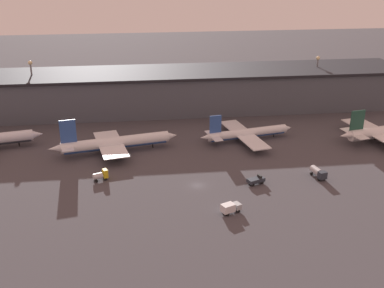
{
  "coord_description": "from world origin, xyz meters",
  "views": [
    {
      "loc": [
        -17.76,
        -131.56,
        67.34
      ],
      "look_at": [
        0.7,
        19.4,
        6.0
      ],
      "focal_mm": 45.0,
      "sensor_mm": 36.0,
      "label": 1
    }
  ],
  "objects": [
    {
      "name": "ground",
      "position": [
        0.0,
        0.0,
        0.0
      ],
      "size": [
        600.0,
        600.0,
        0.0
      ],
      "primitive_type": "plane",
      "color": "#423F44"
    },
    {
      "name": "airplane_1",
      "position": [
        -25.92,
        29.84,
        3.55
      ],
      "size": [
        46.16,
        27.89,
        13.88
      ],
      "rotation": [
        0.0,
        0.0,
        0.2
      ],
      "color": "white",
      "rests_on": "ground"
    },
    {
      "name": "service_vehicle_4",
      "position": [
        6.83,
        -17.66,
        1.65
      ],
      "size": [
        6.2,
        4.6,
        2.9
      ],
      "rotation": [
        0.0,
        0.0,
        0.42
      ],
      "color": "#9EA3A8",
      "rests_on": "ground"
    },
    {
      "name": "service_vehicle_0",
      "position": [
        -29.68,
        7.3,
        1.71
      ],
      "size": [
        4.97,
        3.5,
        3.42
      ],
      "rotation": [
        0.0,
        0.0,
        0.36
      ],
      "color": "gold",
      "rests_on": "ground"
    },
    {
      "name": "lamp_post_1",
      "position": [
        65.71,
        77.5,
        14.64
      ],
      "size": [
        1.8,
        1.8,
        22.72
      ],
      "color": "slate",
      "rests_on": "ground"
    },
    {
      "name": "service_vehicle_2",
      "position": [
        18.22,
        -1.06,
        1.26
      ],
      "size": [
        6.0,
        4.32,
        2.69
      ],
      "rotation": [
        0.0,
        0.0,
        0.37
      ],
      "color": "#282D38",
      "rests_on": "ground"
    },
    {
      "name": "airplane_2",
      "position": [
        23.48,
        35.31,
        2.89
      ],
      "size": [
        37.85,
        32.89,
        11.33
      ],
      "rotation": [
        0.0,
        0.0,
        0.2
      ],
      "color": "white",
      "rests_on": "ground"
    },
    {
      "name": "service_vehicle_1",
      "position": [
        38.94,
        0.96,
        1.77
      ],
      "size": [
        3.71,
        6.95,
        2.99
      ],
      "rotation": [
        0.0,
        0.0,
        -1.36
      ],
      "color": "#282D38",
      "rests_on": "ground"
    },
    {
      "name": "lamp_post_0",
      "position": [
        -61.52,
        77.5,
        15.3
      ],
      "size": [
        1.8,
        1.8,
        23.91
      ],
      "color": "slate",
      "rests_on": "ground"
    },
    {
      "name": "airplane_3",
      "position": [
        73.61,
        28.31,
        3.72
      ],
      "size": [
        36.41,
        36.09,
        13.45
      ],
      "rotation": [
        0.0,
        0.0,
        0.2
      ],
      "color": "white",
      "rests_on": "ground"
    },
    {
      "name": "terminal_building",
      "position": [
        0.0,
        77.39,
        8.93
      ],
      "size": [
        207.26,
        30.34,
        17.78
      ],
      "color": "#4C515B",
      "rests_on": "ground"
    }
  ]
}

